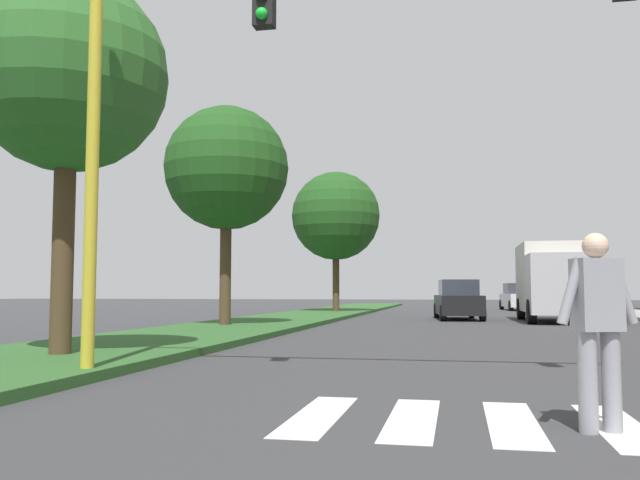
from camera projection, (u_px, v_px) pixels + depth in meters
ground_plane at (481, 321)px, 27.36m from camera, size 140.00×140.00×0.00m
crosswalk at (565, 424)px, 6.01m from camera, size 4.95×2.20×0.01m
median_strip at (288, 319)px, 26.92m from camera, size 4.08×64.00×0.15m
tree_mid at (68, 75)px, 11.57m from camera, size 3.40×3.40×6.48m
tree_far at (227, 169)px, 21.50m from camera, size 3.95×3.95×6.95m
tree_distant at (336, 216)px, 35.94m from camera, size 4.71×4.71×7.41m
traffic_light_gantry at (259, 54)px, 8.95m from camera, size 8.30×0.30×6.00m
pedestrian_performer at (598, 321)px, 5.73m from camera, size 0.73×0.36×1.69m
sedan_midblock at (458, 301)px, 28.45m from camera, size 2.18×4.68×1.67m
sedan_distant at (519, 298)px, 42.38m from camera, size 2.24×4.41×1.70m
truck_box_delivery at (552, 280)px, 26.51m from camera, size 2.40×6.20×3.10m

